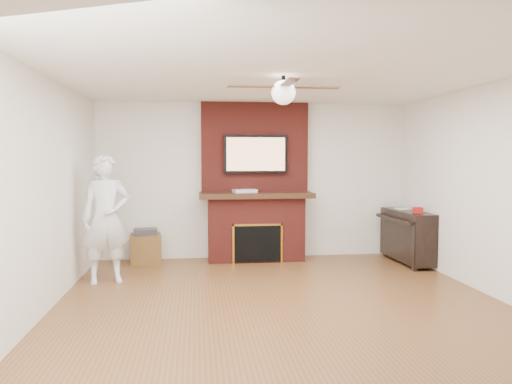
{
  "coord_description": "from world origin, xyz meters",
  "views": [
    {
      "loc": [
        -0.93,
        -5.3,
        1.63
      ],
      "look_at": [
        -0.19,
        0.9,
        1.2
      ],
      "focal_mm": 35.0,
      "sensor_mm": 36.0,
      "label": 1
    }
  ],
  "objects": [
    {
      "name": "candle_orange",
      "position": [
        -0.2,
        2.39,
        0.06
      ],
      "size": [
        0.07,
        0.07,
        0.11
      ],
      "primitive_type": "cylinder",
      "color": "orange",
      "rests_on": "ground"
    },
    {
      "name": "side_table",
      "position": [
        -1.72,
        2.48,
        0.24
      ],
      "size": [
        0.51,
        0.51,
        0.53
      ],
      "rotation": [
        0.0,
        0.0,
        0.11
      ],
      "color": "brown",
      "rests_on": "ground"
    },
    {
      "name": "fireplace",
      "position": [
        0.0,
        2.55,
        1.0
      ],
      "size": [
        1.78,
        0.64,
        2.5
      ],
      "color": "maroon",
      "rests_on": "ground"
    },
    {
      "name": "tv",
      "position": [
        0.0,
        2.5,
        1.68
      ],
      "size": [
        1.0,
        0.08,
        0.6
      ],
      "color": "black",
      "rests_on": "fireplace"
    },
    {
      "name": "ceiling_fan",
      "position": [
        -0.0,
        0.0,
        2.33
      ],
      "size": [
        1.21,
        1.21,
        0.31
      ],
      "color": "black",
      "rests_on": "room_shell"
    },
    {
      "name": "room_shell",
      "position": [
        0.0,
        0.0,
        1.25
      ],
      "size": [
        5.36,
        5.86,
        2.86
      ],
      "color": "brown",
      "rests_on": "ground"
    },
    {
      "name": "piano",
      "position": [
        2.3,
        2.0,
        0.43
      ],
      "size": [
        0.51,
        1.25,
        0.9
      ],
      "rotation": [
        0.0,
        0.0,
        0.05
      ],
      "color": "black",
      "rests_on": "ground"
    },
    {
      "name": "person",
      "position": [
        -2.1,
        1.31,
        0.84
      ],
      "size": [
        0.7,
        0.56,
        1.67
      ],
      "primitive_type": "imported",
      "rotation": [
        0.0,
        0.0,
        0.28
      ],
      "color": "silver",
      "rests_on": "ground"
    },
    {
      "name": "candle_green",
      "position": [
        0.02,
        2.3,
        0.05
      ],
      "size": [
        0.07,
        0.07,
        0.1
      ],
      "primitive_type": "cylinder",
      "color": "#447A31",
      "rests_on": "ground"
    },
    {
      "name": "cable_box",
      "position": [
        -0.18,
        2.45,
        1.11
      ],
      "size": [
        0.4,
        0.28,
        0.05
      ],
      "primitive_type": "cube",
      "rotation": [
        0.0,
        0.0,
        0.23
      ],
      "color": "silver",
      "rests_on": "fireplace"
    },
    {
      "name": "candle_blue",
      "position": [
        0.13,
        2.35,
        0.04
      ],
      "size": [
        0.06,
        0.06,
        0.09
      ],
      "primitive_type": "cylinder",
      "color": "#3655A4",
      "rests_on": "ground"
    }
  ]
}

